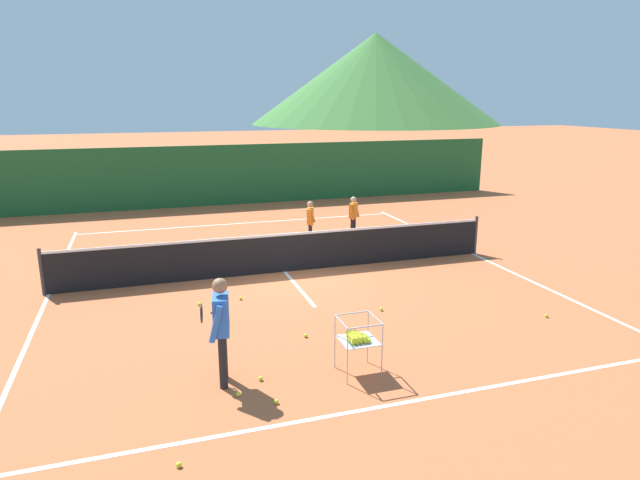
% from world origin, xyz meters
% --- Properties ---
extents(ground_plane, '(120.00, 120.00, 0.00)m').
position_xyz_m(ground_plane, '(0.00, 0.00, 0.00)').
color(ground_plane, '#BC6038').
extents(line_baseline_near, '(10.65, 0.08, 0.01)m').
position_xyz_m(line_baseline_near, '(0.00, -6.42, 0.00)').
color(line_baseline_near, white).
rests_on(line_baseline_near, ground).
extents(line_baseline_far, '(10.65, 0.08, 0.01)m').
position_xyz_m(line_baseline_far, '(0.00, 5.74, 0.00)').
color(line_baseline_far, white).
rests_on(line_baseline_far, ground).
extents(line_sideline_west, '(0.08, 12.16, 0.01)m').
position_xyz_m(line_sideline_west, '(-5.32, 0.00, 0.00)').
color(line_sideline_west, white).
rests_on(line_sideline_west, ground).
extents(line_sideline_east, '(0.08, 12.16, 0.01)m').
position_xyz_m(line_sideline_east, '(5.32, 0.00, 0.00)').
color(line_sideline_east, white).
rests_on(line_sideline_east, ground).
extents(line_service_center, '(0.08, 5.05, 0.01)m').
position_xyz_m(line_service_center, '(0.00, 0.00, 0.00)').
color(line_service_center, white).
rests_on(line_service_center, ground).
extents(tennis_net, '(10.89, 0.08, 1.05)m').
position_xyz_m(tennis_net, '(0.00, 0.00, 0.50)').
color(tennis_net, '#333338').
rests_on(tennis_net, ground).
extents(instructor, '(0.44, 0.80, 1.65)m').
position_xyz_m(instructor, '(-2.25, -5.05, 0.99)').
color(instructor, black).
rests_on(instructor, ground).
extents(student_0, '(0.37, 0.52, 1.29)m').
position_xyz_m(student_0, '(1.37, 2.31, 0.77)').
color(student_0, black).
rests_on(student_0, ground).
extents(student_1, '(0.45, 0.48, 1.28)m').
position_xyz_m(student_1, '(2.86, 2.70, 0.77)').
color(student_1, black).
rests_on(student_1, ground).
extents(ball_cart, '(0.58, 0.58, 0.90)m').
position_xyz_m(ball_cart, '(-0.22, -5.40, 0.60)').
color(ball_cart, '#B7B7BC').
rests_on(ball_cart, ground).
extents(tennis_ball_0, '(0.07, 0.07, 0.07)m').
position_xyz_m(tennis_ball_0, '(-1.38, -1.63, 0.03)').
color(tennis_ball_0, yellow).
rests_on(tennis_ball_0, ground).
extents(tennis_ball_1, '(0.07, 0.07, 0.07)m').
position_xyz_m(tennis_ball_1, '(-2.10, -5.52, 0.03)').
color(tennis_ball_1, yellow).
rests_on(tennis_ball_1, ground).
extents(tennis_ball_2, '(0.07, 0.07, 0.07)m').
position_xyz_m(tennis_ball_2, '(-0.61, -3.88, 0.03)').
color(tennis_ball_2, yellow).
rests_on(tennis_ball_2, ground).
extents(tennis_ball_3, '(0.07, 0.07, 0.07)m').
position_xyz_m(tennis_ball_3, '(4.15, -4.43, 0.03)').
color(tennis_ball_3, yellow).
rests_on(tennis_ball_3, ground).
extents(tennis_ball_4, '(0.07, 0.07, 0.07)m').
position_xyz_m(tennis_ball_4, '(-1.63, -5.89, 0.03)').
color(tennis_ball_4, yellow).
rests_on(tennis_ball_4, ground).
extents(tennis_ball_5, '(0.07, 0.07, 0.07)m').
position_xyz_m(tennis_ball_5, '(-1.70, -5.18, 0.03)').
color(tennis_ball_5, yellow).
rests_on(tennis_ball_5, ground).
extents(tennis_ball_6, '(0.07, 0.07, 0.07)m').
position_xyz_m(tennis_ball_6, '(-2.26, -1.70, 0.03)').
color(tennis_ball_6, yellow).
rests_on(tennis_ball_6, ground).
extents(tennis_ball_7, '(0.07, 0.07, 0.07)m').
position_xyz_m(tennis_ball_7, '(-1.66, -0.61, 0.03)').
color(tennis_ball_7, yellow).
rests_on(tennis_ball_7, ground).
extents(tennis_ball_8, '(0.07, 0.07, 0.07)m').
position_xyz_m(tennis_ball_8, '(-3.03, -6.89, 0.03)').
color(tennis_ball_8, yellow).
rests_on(tennis_ball_8, ground).
extents(tennis_ball_9, '(0.07, 0.07, 0.07)m').
position_xyz_m(tennis_ball_9, '(1.21, -3.12, 0.03)').
color(tennis_ball_9, yellow).
rests_on(tennis_ball_9, ground).
extents(windscreen_fence, '(23.42, 0.08, 2.38)m').
position_xyz_m(windscreen_fence, '(0.00, 9.34, 1.19)').
color(windscreen_fence, '#1E5B2D').
rests_on(windscreen_fence, ground).
extents(hill_0, '(40.11, 40.11, 14.22)m').
position_xyz_m(hill_0, '(33.96, 73.34, 7.11)').
color(hill_0, '#427A38').
rests_on(hill_0, ground).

